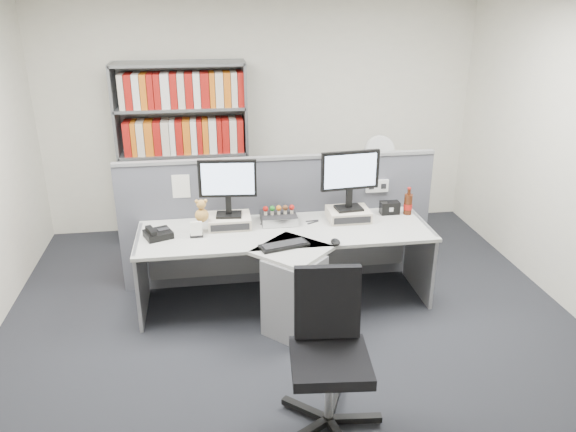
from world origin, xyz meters
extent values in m
plane|color=#292A30|center=(0.00, 0.00, 0.00)|extent=(5.50, 5.50, 0.00)
cube|color=white|center=(0.00, 2.75, 1.35)|extent=(5.00, 0.04, 2.70)
cube|color=#575863|center=(0.00, 1.25, 0.62)|extent=(3.00, 0.05, 1.25)
cube|color=gray|center=(0.00, 1.25, 1.26)|extent=(3.00, 0.07, 0.03)
cube|color=white|center=(0.95, 1.22, 0.95)|extent=(0.22, 0.04, 0.12)
cube|color=white|center=(-0.90, 1.22, 1.05)|extent=(0.16, 0.00, 0.22)
cube|color=white|center=(-0.50, 1.22, 1.05)|extent=(0.16, 0.00, 0.22)
cube|color=white|center=(0.70, 1.22, 1.05)|extent=(0.16, 0.00, 0.22)
cube|color=#B8B8B1|center=(0.00, 0.82, 0.70)|extent=(2.60, 0.80, 0.03)
cube|color=#B8B8B1|center=(0.00, 0.42, 0.70)|extent=(0.74, 0.74, 0.03)
cube|color=gray|center=(0.00, 0.30, 0.34)|extent=(0.57, 0.57, 0.69)
cube|color=gray|center=(-1.28, 0.82, 0.36)|extent=(0.03, 0.70, 0.72)
cube|color=gray|center=(1.28, 0.82, 0.36)|extent=(0.03, 0.70, 0.72)
cube|color=gray|center=(0.00, 1.18, 0.35)|extent=(2.50, 0.02, 0.45)
cube|color=beige|center=(-0.49, 0.98, 0.77)|extent=(0.38, 0.30, 0.10)
cube|color=black|center=(-0.49, 0.83, 0.77)|extent=(0.34, 0.01, 0.06)
cube|color=beige|center=(0.61, 0.98, 0.77)|extent=(0.38, 0.30, 0.10)
cube|color=black|center=(0.61, 0.83, 0.77)|extent=(0.34, 0.01, 0.06)
cube|color=black|center=(-0.49, 0.98, 0.83)|extent=(0.24, 0.18, 0.02)
cube|color=black|center=(-0.49, 0.98, 0.92)|extent=(0.05, 0.04, 0.18)
cube|color=black|center=(-0.49, 0.98, 1.17)|extent=(0.51, 0.09, 0.34)
cube|color=#BFD6FF|center=(-0.48, 0.96, 1.17)|extent=(0.46, 0.05, 0.28)
cube|color=black|center=(0.61, 0.98, 0.83)|extent=(0.25, 0.20, 0.02)
cube|color=black|center=(0.61, 0.98, 0.93)|extent=(0.06, 0.04, 0.19)
cube|color=black|center=(0.61, 0.98, 1.19)|extent=(0.54, 0.09, 0.36)
cube|color=#BFD6FF|center=(0.61, 0.96, 1.19)|extent=(0.49, 0.05, 0.30)
cube|color=black|center=(-0.03, 1.01, 0.76)|extent=(0.32, 0.28, 0.08)
cube|color=silver|center=(-0.03, 0.87, 0.76)|extent=(0.32, 0.01, 0.08)
cylinder|color=beige|center=(-0.15, 0.99, 0.82)|extent=(0.03, 0.03, 0.03)
sphere|color=#A5140F|center=(-0.15, 0.99, 0.86)|extent=(0.05, 0.05, 0.05)
cylinder|color=beige|center=(-0.09, 0.99, 0.82)|extent=(0.03, 0.03, 0.03)
sphere|color=#19721E|center=(-0.09, 0.99, 0.86)|extent=(0.05, 0.05, 0.05)
cylinder|color=beige|center=(-0.03, 0.99, 0.82)|extent=(0.03, 0.03, 0.03)
sphere|color=orange|center=(-0.03, 0.99, 0.86)|extent=(0.05, 0.05, 0.05)
cylinder|color=beige|center=(0.03, 0.99, 0.82)|extent=(0.03, 0.03, 0.03)
sphere|color=#593319|center=(0.03, 0.99, 0.86)|extent=(0.05, 0.05, 0.05)
cylinder|color=beige|center=(0.09, 0.99, 0.82)|extent=(0.03, 0.03, 0.03)
sphere|color=#A5140F|center=(0.09, 0.99, 0.86)|extent=(0.05, 0.05, 0.05)
cube|color=black|center=(-0.06, 0.47, 0.73)|extent=(0.44, 0.26, 0.02)
cube|color=black|center=(-0.06, 0.47, 0.75)|extent=(0.38, 0.20, 0.01)
ellipsoid|color=black|center=(0.37, 0.45, 0.74)|extent=(0.08, 0.12, 0.05)
cube|color=black|center=(-1.10, 0.82, 0.75)|extent=(0.27, 0.26, 0.06)
cube|color=black|center=(-1.16, 0.80, 0.80)|extent=(0.11, 0.18, 0.03)
cube|color=black|center=(-1.06, 0.84, 0.78)|extent=(0.11, 0.09, 0.01)
cube|color=black|center=(-0.78, 0.79, 0.73)|extent=(0.11, 0.07, 0.02)
cube|color=white|center=(-0.78, 0.77, 0.80)|extent=(0.10, 0.04, 0.11)
cube|color=white|center=(-0.78, 0.81, 0.80)|extent=(0.10, 0.04, 0.11)
sphere|color=#B8853D|center=(-0.72, 0.88, 0.88)|extent=(0.12, 0.12, 0.12)
sphere|color=#B8853D|center=(-0.72, 0.88, 0.98)|extent=(0.08, 0.08, 0.08)
sphere|color=#B8853D|center=(-0.76, 0.88, 1.01)|extent=(0.03, 0.03, 0.03)
sphere|color=#B8853D|center=(-0.69, 0.88, 1.01)|extent=(0.03, 0.03, 0.03)
cube|color=black|center=(1.04, 1.06, 0.78)|extent=(0.18, 0.10, 0.12)
cylinder|color=#3F190A|center=(1.20, 1.02, 0.82)|extent=(0.08, 0.08, 0.20)
cylinder|color=#A5140F|center=(1.20, 1.02, 0.80)|extent=(0.08, 0.08, 0.05)
cylinder|color=#3F190A|center=(1.20, 1.02, 0.94)|extent=(0.03, 0.03, 0.05)
cylinder|color=#A5140F|center=(1.20, 1.02, 0.98)|extent=(0.04, 0.04, 0.01)
cube|color=slate|center=(-1.59, 2.45, 1.00)|extent=(0.03, 0.40, 2.00)
cube|color=slate|center=(-0.21, 2.45, 1.00)|extent=(0.03, 0.40, 2.00)
cube|color=slate|center=(-0.90, 2.64, 1.00)|extent=(1.40, 0.02, 2.00)
cube|color=slate|center=(-0.90, 2.45, 0.02)|extent=(1.38, 0.40, 0.03)
cube|color=slate|center=(-0.90, 2.45, 0.52)|extent=(1.38, 0.40, 0.03)
cube|color=slate|center=(-0.90, 2.45, 1.02)|extent=(1.38, 0.40, 0.03)
cube|color=slate|center=(-0.90, 2.45, 1.52)|extent=(1.38, 0.40, 0.03)
cube|color=slate|center=(-0.90, 2.45, 1.98)|extent=(1.38, 0.40, 0.03)
cube|color=#A5140F|center=(-0.90, 2.42, 0.22)|extent=(1.24, 0.28, 0.36)
cube|color=orange|center=(-0.90, 2.42, 0.72)|extent=(1.24, 0.28, 0.36)
cube|color=beige|center=(-0.90, 2.42, 1.21)|extent=(1.24, 0.28, 0.36)
cube|color=white|center=(-0.90, 2.42, 1.71)|extent=(1.24, 0.28, 0.36)
cube|color=slate|center=(1.20, 2.00, 0.35)|extent=(0.45, 0.60, 0.70)
cube|color=black|center=(1.20, 1.70, 0.52)|extent=(0.40, 0.02, 0.28)
cube|color=black|center=(1.20, 1.70, 0.20)|extent=(0.40, 0.02, 0.28)
cylinder|color=white|center=(1.20, 2.00, 0.72)|extent=(0.19, 0.19, 0.03)
cylinder|color=white|center=(1.20, 2.00, 0.83)|extent=(0.03, 0.03, 0.19)
cylinder|color=white|center=(1.20, 1.98, 1.09)|extent=(0.32, 0.07, 0.32)
cylinder|color=silver|center=(1.20, 2.01, 1.09)|extent=(0.32, 0.06, 0.32)
cylinder|color=silver|center=(0.05, -0.83, 0.27)|extent=(0.05, 0.05, 0.43)
cube|color=black|center=(0.05, -0.83, 0.51)|extent=(0.54, 0.54, 0.08)
cube|color=black|center=(0.07, -0.61, 0.81)|extent=(0.44, 0.16, 0.50)
cube|color=black|center=(0.24, -0.85, 0.05)|extent=(0.33, 0.09, 0.04)
cylinder|color=black|center=(0.37, -0.86, 0.03)|extent=(0.05, 0.05, 0.03)
cube|color=black|center=(0.13, -0.65, 0.05)|extent=(0.18, 0.32, 0.04)
cylinder|color=black|center=(0.18, -0.53, 0.03)|extent=(0.05, 0.05, 0.03)
cube|color=black|center=(-0.10, -0.70, 0.05)|extent=(0.28, 0.26, 0.04)
cylinder|color=black|center=(-0.19, -0.62, 0.03)|extent=(0.05, 0.05, 0.03)
camera|label=1|loc=(-0.65, -3.72, 2.70)|focal=35.08mm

